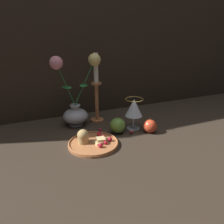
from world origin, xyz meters
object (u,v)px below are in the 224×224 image
vase (76,103)px  apple_beside_vase (117,125)px  plate_with_pastries (92,142)px  apple_near_glass (150,126)px  candlestick (97,92)px  wine_glass (134,109)px

vase → apple_beside_vase: 0.25m
vase → plate_with_pastries: 0.26m
plate_with_pastries → apple_near_glass: 0.30m
plate_with_pastries → apple_beside_vase: 0.17m
candlestick → vase: bearing=-175.8°
plate_with_pastries → candlestick: candlestick is taller
candlestick → apple_beside_vase: size_ratio=4.31×
wine_glass → apple_beside_vase: wine_glass is taller
vase → plate_with_pastries: vase is taller
apple_near_glass → wine_glass: bearing=125.8°
plate_with_pastries → candlestick: bearing=65.9°
plate_with_pastries → apple_near_glass: bearing=2.2°
candlestick → wine_glass: bearing=-49.6°
wine_glass → apple_beside_vase: 0.12m
vase → apple_beside_vase: bearing=-46.1°
wine_glass → apple_beside_vase: size_ratio=1.80×
candlestick → apple_beside_vase: candlestick is taller
plate_with_pastries → apple_near_glass: size_ratio=2.82×
candlestick → apple_beside_vase: 0.22m
candlestick → apple_beside_vase: bearing=-75.9°
vase → candlestick: 0.12m
plate_with_pastries → apple_near_glass: apple_near_glass is taller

